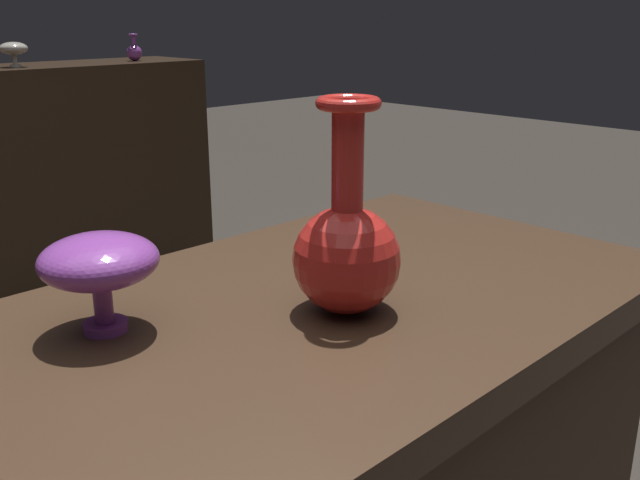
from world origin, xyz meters
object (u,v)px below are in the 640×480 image
Objects in this scene: vase_centerpiece at (347,248)px; shelf_vase_far_right at (134,52)px; vase_tall_behind at (99,263)px; shelf_vase_right at (13,49)px.

shelf_vase_far_right is at bearing 65.70° from vase_centerpiece.
vase_centerpiece is 0.32m from vase_tall_behind.
vase_centerpiece is 1.94× the size of vase_tall_behind.
vase_centerpiece is 2.56× the size of shelf_vase_far_right.
shelf_vase_right is at bearing 69.85° from vase_tall_behind.
vase_centerpiece reaches higher than shelf_vase_right.
shelf_vase_right reaches higher than vase_tall_behind.
shelf_vase_far_right is at bearing 0.16° from shelf_vase_right.
shelf_vase_right is (0.75, 2.03, 0.17)m from vase_tall_behind.
vase_tall_behind is at bearing 147.29° from vase_centerpiece.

